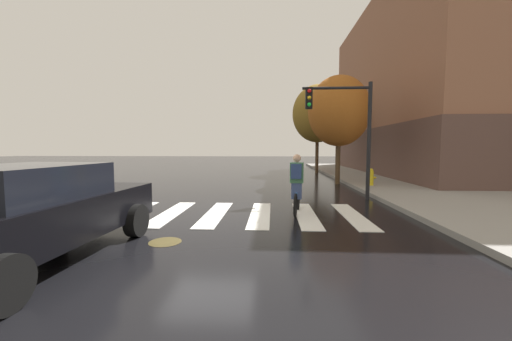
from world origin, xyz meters
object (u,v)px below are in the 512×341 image
(street_tree_near, at_px, (339,111))
(street_tree_mid, at_px, (318,114))
(cyclist, at_px, (297,185))
(traffic_light_near, at_px, (346,120))
(sedan_near, at_px, (32,212))
(manhole_cover, at_px, (165,242))
(fire_hydrant, at_px, (371,177))

(street_tree_near, distance_m, street_tree_mid, 6.52)
(cyclist, distance_m, traffic_light_near, 3.85)
(street_tree_near, bearing_deg, sedan_near, -123.51)
(manhole_cover, height_order, fire_hydrant, fire_hydrant)
(cyclist, bearing_deg, manhole_cover, -136.99)
(cyclist, bearing_deg, sedan_near, -140.82)
(cyclist, xyz_separation_m, street_tree_near, (2.69, 7.24, 2.90))
(street_tree_mid, bearing_deg, street_tree_near, -89.00)
(traffic_light_near, bearing_deg, street_tree_mid, 86.75)
(street_tree_near, bearing_deg, fire_hydrant, -55.65)
(street_tree_near, bearing_deg, traffic_light_near, -99.16)
(sedan_near, distance_m, fire_hydrant, 12.52)
(manhole_cover, xyz_separation_m, traffic_light_near, (4.74, 5.24, 2.86))
(sedan_near, relative_size, street_tree_mid, 0.72)
(traffic_light_near, relative_size, fire_hydrant, 5.38)
(sedan_near, height_order, traffic_light_near, traffic_light_near)
(cyclist, distance_m, street_tree_mid, 14.41)
(cyclist, bearing_deg, traffic_light_near, 53.51)
(cyclist, height_order, street_tree_mid, street_tree_mid)
(manhole_cover, height_order, cyclist, cyclist)
(sedan_near, distance_m, street_tree_mid, 19.19)
(manhole_cover, bearing_deg, traffic_light_near, 47.85)
(sedan_near, height_order, street_tree_mid, street_tree_mid)
(sedan_near, bearing_deg, manhole_cover, 32.17)
(sedan_near, xyz_separation_m, fire_hydrant, (8.42, 9.26, -0.29))
(manhole_cover, xyz_separation_m, street_tree_mid, (5.37, 16.34, 4.36))
(manhole_cover, bearing_deg, street_tree_near, 60.87)
(manhole_cover, xyz_separation_m, fire_hydrant, (6.65, 8.15, 0.53))
(cyclist, relative_size, traffic_light_near, 0.40)
(sedan_near, bearing_deg, cyclist, 39.18)
(cyclist, distance_m, fire_hydrant, 6.76)
(street_tree_mid, bearing_deg, manhole_cover, -108.20)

